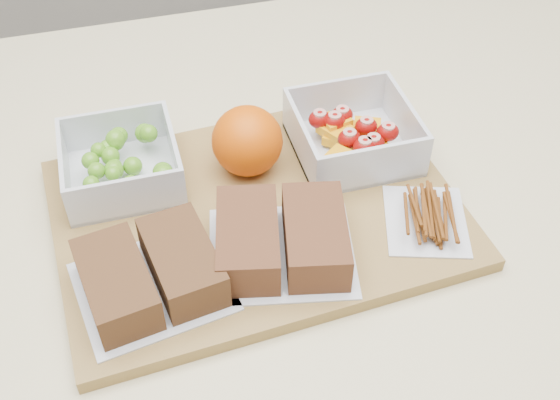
# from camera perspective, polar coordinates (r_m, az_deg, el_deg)

# --- Properties ---
(cutting_board) EXTENTS (0.44, 0.33, 0.02)m
(cutting_board) POSITION_cam_1_polar(r_m,az_deg,el_deg) (0.75, -1.85, -1.09)
(cutting_board) COLOR olive
(cutting_board) RESTS_ON counter
(grape_container) EXTENTS (0.12, 0.12, 0.05)m
(grape_container) POSITION_cam_1_polar(r_m,az_deg,el_deg) (0.78, -12.61, 2.94)
(grape_container) COLOR silver
(grape_container) RESTS_ON cutting_board
(fruit_container) EXTENTS (0.13, 0.13, 0.06)m
(fruit_container) POSITION_cam_1_polar(r_m,az_deg,el_deg) (0.80, 5.94, 5.20)
(fruit_container) COLOR silver
(fruit_container) RESTS_ON cutting_board
(orange) EXTENTS (0.08, 0.08, 0.08)m
(orange) POSITION_cam_1_polar(r_m,az_deg,el_deg) (0.76, -2.68, 4.82)
(orange) COLOR #E55605
(orange) RESTS_ON cutting_board
(sandwich_bag_left) EXTENTS (0.16, 0.14, 0.04)m
(sandwich_bag_left) POSITION_cam_1_polar(r_m,az_deg,el_deg) (0.67, -10.51, -5.91)
(sandwich_bag_left) COLOR silver
(sandwich_bag_left) RESTS_ON cutting_board
(sandwich_bag_center) EXTENTS (0.17, 0.15, 0.04)m
(sandwich_bag_center) POSITION_cam_1_polar(r_m,az_deg,el_deg) (0.68, 0.13, -3.16)
(sandwich_bag_center) COLOR silver
(sandwich_bag_center) RESTS_ON cutting_board
(pretzel_bag) EXTENTS (0.11, 0.12, 0.02)m
(pretzel_bag) POSITION_cam_1_polar(r_m,az_deg,el_deg) (0.74, 11.86, -1.13)
(pretzel_bag) COLOR silver
(pretzel_bag) RESTS_ON cutting_board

